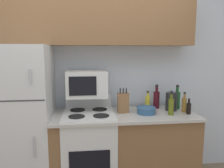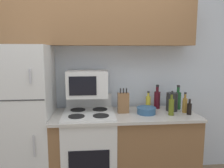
% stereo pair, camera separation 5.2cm
% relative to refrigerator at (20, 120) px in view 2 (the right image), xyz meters
% --- Properties ---
extents(wall_back, '(8.00, 0.05, 2.55)m').
position_rel_refrigerator_xyz_m(wall_back, '(0.83, 0.35, 0.44)').
color(wall_back, silver).
rests_on(wall_back, ground_plane).
extents(lower_cabinets, '(1.65, 0.64, 0.89)m').
position_rel_refrigerator_xyz_m(lower_cabinets, '(1.19, -0.02, -0.39)').
color(lower_cabinets, brown).
rests_on(lower_cabinets, ground_plane).
extents(refrigerator, '(0.72, 0.66, 1.67)m').
position_rel_refrigerator_xyz_m(refrigerator, '(0.00, 0.00, 0.00)').
color(refrigerator, silver).
rests_on(refrigerator, ground_plane).
extents(upper_cabinets, '(2.37, 0.32, 0.66)m').
position_rel_refrigerator_xyz_m(upper_cabinets, '(0.83, 0.17, 1.17)').
color(upper_cabinets, brown).
rests_on(upper_cabinets, refrigerator).
extents(stove, '(0.58, 0.62, 1.07)m').
position_rel_refrigerator_xyz_m(stove, '(0.77, -0.03, -0.36)').
color(stove, silver).
rests_on(stove, ground_plane).
extents(microwave, '(0.47, 0.33, 0.30)m').
position_rel_refrigerator_xyz_m(microwave, '(0.76, 0.10, 0.39)').
color(microwave, silver).
rests_on(microwave, stove).
extents(knife_block, '(0.13, 0.09, 0.29)m').
position_rel_refrigerator_xyz_m(knife_block, '(1.17, 0.01, 0.18)').
color(knife_block, brown).
rests_on(knife_block, lower_cabinets).
extents(bowl, '(0.22, 0.22, 0.08)m').
position_rel_refrigerator_xyz_m(bowl, '(1.43, -0.06, 0.10)').
color(bowl, '#335B84').
rests_on(bowl, lower_cabinets).
extents(bottle_olive_oil, '(0.06, 0.06, 0.26)m').
position_rel_refrigerator_xyz_m(bottle_olive_oil, '(1.69, -0.14, 0.16)').
color(bottle_olive_oil, '#5B6619').
rests_on(bottle_olive_oil, lower_cabinets).
extents(bottle_soy_sauce, '(0.05, 0.05, 0.18)m').
position_rel_refrigerator_xyz_m(bottle_soy_sauce, '(1.91, -0.13, 0.13)').
color(bottle_soy_sauce, black).
rests_on(bottle_soy_sauce, lower_cabinets).
extents(bottle_cooking_spray, '(0.06, 0.06, 0.22)m').
position_rel_refrigerator_xyz_m(bottle_cooking_spray, '(1.51, 0.17, 0.14)').
color(bottle_cooking_spray, gold).
rests_on(bottle_cooking_spray, lower_cabinets).
extents(bottle_vinegar, '(0.06, 0.06, 0.24)m').
position_rel_refrigerator_xyz_m(bottle_vinegar, '(1.89, -0.05, 0.15)').
color(bottle_vinegar, olive).
rests_on(bottle_vinegar, lower_cabinets).
extents(bottle_wine_green, '(0.08, 0.08, 0.30)m').
position_rel_refrigerator_xyz_m(bottle_wine_green, '(1.87, 0.11, 0.18)').
color(bottle_wine_green, '#194C23').
rests_on(bottle_wine_green, lower_cabinets).
extents(bottle_wine_red, '(0.08, 0.08, 0.30)m').
position_rel_refrigerator_xyz_m(bottle_wine_red, '(1.62, 0.17, 0.18)').
color(bottle_wine_red, '#470F19').
rests_on(bottle_wine_red, lower_cabinets).
extents(kettle, '(0.14, 0.14, 0.25)m').
position_rel_refrigerator_xyz_m(kettle, '(1.77, 0.04, 0.17)').
color(kettle, black).
rests_on(kettle, lower_cabinets).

